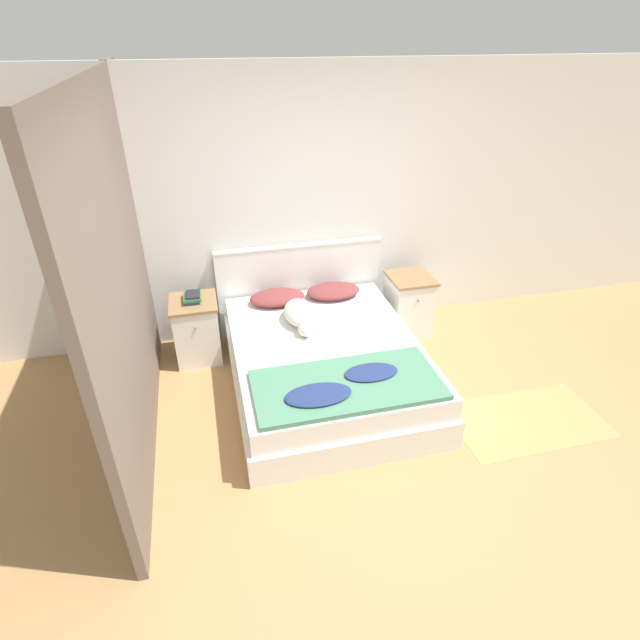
{
  "coord_description": "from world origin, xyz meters",
  "views": [
    {
      "loc": [
        -1.02,
        -2.42,
        2.77
      ],
      "look_at": [
        -0.12,
        1.22,
        0.56
      ],
      "focal_mm": 28.0,
      "sensor_mm": 36.0,
      "label": 1
    }
  ],
  "objects_px": {
    "nightstand_right": "(408,303)",
    "pillow_right": "(333,291)",
    "dog": "(300,314)",
    "pillow_left": "(277,297)",
    "nightstand_left": "(197,329)",
    "bed": "(326,364)",
    "book_stack": "(192,297)"
  },
  "relations": [
    {
      "from": "pillow_left",
      "to": "book_stack",
      "type": "xyz_separation_m",
      "value": [
        -0.78,
        -0.05,
        0.13
      ]
    },
    {
      "from": "nightstand_left",
      "to": "pillow_right",
      "type": "xyz_separation_m",
      "value": [
        1.35,
        0.07,
        0.21
      ]
    },
    {
      "from": "nightstand_left",
      "to": "nightstand_right",
      "type": "relative_size",
      "value": 1.0
    },
    {
      "from": "pillow_right",
      "to": "dog",
      "type": "xyz_separation_m",
      "value": [
        -0.42,
        -0.43,
        0.03
      ]
    },
    {
      "from": "nightstand_left",
      "to": "nightstand_right",
      "type": "distance_m",
      "value": 2.14
    },
    {
      "from": "pillow_left",
      "to": "pillow_right",
      "type": "height_order",
      "value": "same"
    },
    {
      "from": "nightstand_right",
      "to": "dog",
      "type": "bearing_deg",
      "value": -163.42
    },
    {
      "from": "pillow_right",
      "to": "dog",
      "type": "height_order",
      "value": "dog"
    },
    {
      "from": "nightstand_right",
      "to": "pillow_right",
      "type": "bearing_deg",
      "value": 175.01
    },
    {
      "from": "bed",
      "to": "nightstand_right",
      "type": "xyz_separation_m",
      "value": [
        1.07,
        0.72,
        0.08
      ]
    },
    {
      "from": "nightstand_left",
      "to": "pillow_right",
      "type": "relative_size",
      "value": 1.15
    },
    {
      "from": "nightstand_left",
      "to": "nightstand_right",
      "type": "xyz_separation_m",
      "value": [
        2.14,
        0.0,
        0.0
      ]
    },
    {
      "from": "nightstand_left",
      "to": "nightstand_right",
      "type": "bearing_deg",
      "value": 0.0
    },
    {
      "from": "dog",
      "to": "pillow_right",
      "type": "bearing_deg",
      "value": 45.47
    },
    {
      "from": "pillow_right",
      "to": "book_stack",
      "type": "bearing_deg",
      "value": -177.7
    },
    {
      "from": "nightstand_left",
      "to": "pillow_left",
      "type": "xyz_separation_m",
      "value": [
        0.79,
        0.07,
        0.21
      ]
    },
    {
      "from": "nightstand_right",
      "to": "pillow_right",
      "type": "xyz_separation_m",
      "value": [
        -0.79,
        0.07,
        0.21
      ]
    },
    {
      "from": "dog",
      "to": "nightstand_left",
      "type": "bearing_deg",
      "value": 158.74
    },
    {
      "from": "nightstand_left",
      "to": "nightstand_right",
      "type": "height_order",
      "value": "same"
    },
    {
      "from": "bed",
      "to": "pillow_left",
      "type": "relative_size",
      "value": 3.82
    },
    {
      "from": "nightstand_right",
      "to": "pillow_right",
      "type": "relative_size",
      "value": 1.15
    },
    {
      "from": "nightstand_right",
      "to": "pillow_right",
      "type": "height_order",
      "value": "nightstand_right"
    },
    {
      "from": "bed",
      "to": "pillow_right",
      "type": "bearing_deg",
      "value": 70.53
    },
    {
      "from": "bed",
      "to": "nightstand_right",
      "type": "height_order",
      "value": "nightstand_right"
    },
    {
      "from": "bed",
      "to": "nightstand_left",
      "type": "bearing_deg",
      "value": 145.87
    },
    {
      "from": "nightstand_left",
      "to": "book_stack",
      "type": "xyz_separation_m",
      "value": [
        0.0,
        0.01,
        0.34
      ]
    },
    {
      "from": "pillow_right",
      "to": "pillow_left",
      "type": "bearing_deg",
      "value": 180.0
    },
    {
      "from": "nightstand_right",
      "to": "nightstand_left",
      "type": "bearing_deg",
      "value": 180.0
    },
    {
      "from": "dog",
      "to": "pillow_left",
      "type": "bearing_deg",
      "value": 107.87
    },
    {
      "from": "pillow_left",
      "to": "pillow_right",
      "type": "bearing_deg",
      "value": 0.0
    },
    {
      "from": "dog",
      "to": "bed",
      "type": "bearing_deg",
      "value": -68.68
    },
    {
      "from": "dog",
      "to": "book_stack",
      "type": "distance_m",
      "value": 1.0
    }
  ]
}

